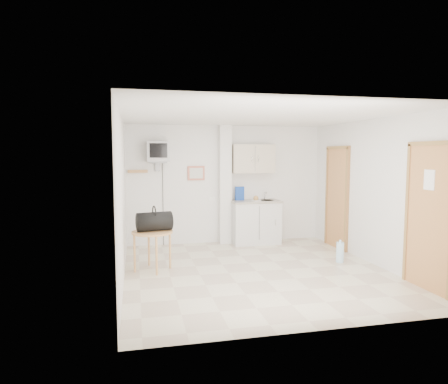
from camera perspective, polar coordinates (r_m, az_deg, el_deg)
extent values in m
plane|color=beige|center=(6.65, 4.69, -11.21)|extent=(4.50, 4.50, 0.00)
cube|color=white|center=(8.57, 0.29, 1.09)|extent=(4.20, 0.04, 2.50)
cube|color=white|center=(4.32, 13.72, -3.43)|extent=(4.20, 0.04, 2.50)
cube|color=white|center=(6.11, -14.36, -0.86)|extent=(0.04, 4.50, 2.50)
cube|color=white|center=(7.31, 20.71, -0.03)|extent=(0.04, 4.50, 2.50)
cube|color=white|center=(6.39, 4.87, 10.79)|extent=(4.20, 4.50, 0.04)
cube|color=white|center=(8.45, 0.12, 1.03)|extent=(0.25, 0.22, 2.50)
cube|color=#C16650|center=(8.41, -4.01, 2.70)|extent=(0.36, 0.03, 0.30)
cube|color=silver|center=(8.40, -3.99, 2.70)|extent=(0.28, 0.01, 0.22)
cube|color=tan|center=(8.30, -12.22, 2.90)|extent=(0.40, 0.05, 0.06)
cube|color=white|center=(8.52, -1.79, -0.96)|extent=(0.15, 0.02, 0.08)
cylinder|color=tan|center=(8.24, -13.26, 2.79)|extent=(0.02, 0.08, 0.02)
cylinder|color=tan|center=(8.24, -12.22, 2.81)|extent=(0.02, 0.08, 0.02)
cylinder|color=tan|center=(8.25, -11.18, 2.84)|extent=(0.02, 0.08, 0.02)
cube|color=#9E6030|center=(8.39, 15.82, -0.93)|extent=(0.04, 0.75, 2.00)
cube|color=brown|center=(8.38, 15.79, -0.93)|extent=(0.06, 0.87, 2.06)
cube|color=#9E6030|center=(6.24, 27.25, -3.39)|extent=(0.04, 0.82, 2.02)
cube|color=brown|center=(6.24, 27.21, -3.40)|extent=(0.06, 0.94, 2.08)
cube|color=white|center=(6.17, 27.29, 1.55)|extent=(0.01, 0.20, 0.28)
cube|color=silver|center=(8.55, 4.50, -4.40)|extent=(1.00, 0.55, 0.88)
cube|color=#AEA593|center=(8.49, 4.52, -1.34)|extent=(1.03, 0.58, 0.04)
cylinder|color=#B7B7BA|center=(8.56, 6.12, -1.33)|extent=(0.30, 0.30, 0.05)
cylinder|color=#B7B7BA|center=(8.68, 5.84, -0.53)|extent=(0.02, 0.02, 0.16)
cylinder|color=#B7B7BA|center=(8.62, 5.97, -0.08)|extent=(0.02, 0.13, 0.02)
cube|color=#B7AA94|center=(8.53, 4.15, 4.76)|extent=(0.90, 0.32, 0.60)
cube|color=#153B97|center=(8.49, 2.24, -0.20)|extent=(0.19, 0.07, 0.29)
cylinder|color=white|center=(8.42, 4.57, -1.20)|extent=(0.22, 0.22, 0.01)
sphere|color=tan|center=(8.42, 4.58, -0.89)|extent=(0.11, 0.11, 0.11)
cube|color=slate|center=(8.18, -9.43, 4.18)|extent=(0.36, 0.32, 0.02)
cube|color=slate|center=(8.31, -9.47, 3.64)|extent=(0.10, 0.06, 0.20)
cube|color=#A2A2A4|center=(8.11, -9.43, 5.72)|extent=(0.44, 0.42, 0.40)
cube|color=black|center=(7.89, -9.34, 5.87)|extent=(0.34, 0.02, 0.28)
cylinder|color=black|center=(8.39, -8.71, -1.71)|extent=(0.01, 0.01, 1.73)
cylinder|color=tan|center=(6.63, -10.21, -5.67)|extent=(0.66, 0.66, 0.03)
cylinder|color=tan|center=(6.77, -7.72, -8.22)|extent=(0.04, 0.04, 0.62)
cylinder|color=tan|center=(6.98, -10.68, -7.84)|extent=(0.04, 0.04, 0.62)
cylinder|color=tan|center=(6.65, -12.66, -8.55)|extent=(0.04, 0.04, 0.62)
cylinder|color=tan|center=(6.42, -9.61, -8.99)|extent=(0.04, 0.04, 0.62)
cylinder|color=black|center=(6.63, -9.93, -4.17)|extent=(0.61, 0.41, 0.31)
torus|color=black|center=(6.61, -9.95, -2.93)|extent=(0.06, 0.23, 0.23)
cylinder|color=#B2DFF9|center=(7.39, 16.23, -8.26)|extent=(0.13, 0.13, 0.35)
cylinder|color=#B2DFF9|center=(7.35, 16.28, -6.75)|extent=(0.04, 0.04, 0.04)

